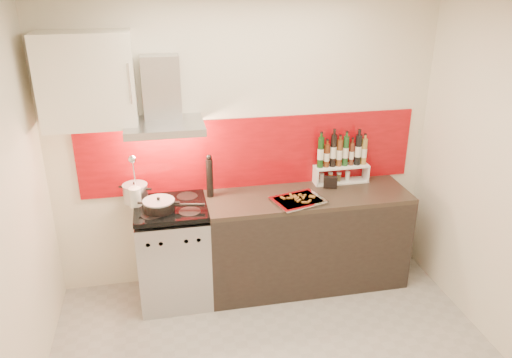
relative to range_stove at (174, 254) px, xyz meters
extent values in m
cube|color=silver|center=(0.70, 0.30, 0.86)|extent=(3.40, 0.02, 2.60)
cube|color=maroon|center=(0.75, 0.29, 0.78)|extent=(3.00, 0.02, 0.64)
cube|color=#B7B7BA|center=(0.00, 0.00, -0.02)|extent=(0.60, 0.60, 0.84)
cube|color=black|center=(0.00, -0.28, -0.11)|extent=(0.50, 0.02, 0.40)
cube|color=#B7B7BA|center=(0.00, -0.28, 0.28)|extent=(0.56, 0.02, 0.12)
cube|color=#FF190C|center=(0.00, -0.29, 0.28)|extent=(0.10, 0.01, 0.04)
cube|color=black|center=(0.00, 0.00, 0.45)|extent=(0.60, 0.60, 0.04)
cube|color=black|center=(1.20, 0.00, -0.01)|extent=(1.80, 0.60, 0.86)
cube|color=#2C251B|center=(1.20, 0.00, 0.44)|extent=(1.80, 0.60, 0.04)
cube|color=#B7B7BA|center=(0.00, 0.05, 1.14)|extent=(0.62, 0.50, 0.06)
cube|color=#B7B7BA|center=(0.00, 0.20, 1.42)|extent=(0.30, 0.18, 0.50)
sphere|color=#FFD18C|center=(-0.15, 0.05, 1.10)|extent=(0.07, 0.07, 0.07)
sphere|color=#FFD18C|center=(0.15, 0.05, 1.10)|extent=(0.07, 0.07, 0.07)
cube|color=white|center=(-0.55, 0.13, 1.51)|extent=(0.70, 0.35, 0.72)
cylinder|color=#B7B7BA|center=(-0.28, 0.14, 0.54)|extent=(0.21, 0.21, 0.14)
cylinder|color=#99999E|center=(-0.28, 0.14, 0.62)|extent=(0.21, 0.21, 0.01)
sphere|color=black|center=(-0.28, 0.14, 0.64)|extent=(0.03, 0.03, 0.03)
cylinder|color=black|center=(-0.09, -0.08, 0.51)|extent=(0.25, 0.25, 0.08)
cylinder|color=#99999E|center=(-0.09, -0.08, 0.55)|extent=(0.26, 0.26, 0.01)
sphere|color=black|center=(-0.09, -0.08, 0.57)|extent=(0.03, 0.03, 0.03)
cylinder|color=black|center=(0.15, -0.12, 0.52)|extent=(0.25, 0.07, 0.03)
cylinder|color=silver|center=(-0.28, 0.06, 0.54)|extent=(0.10, 0.10, 0.17)
cylinder|color=silver|center=(-0.27, 0.06, 0.76)|extent=(0.01, 0.08, 0.31)
sphere|color=silver|center=(-0.27, -0.01, 0.90)|extent=(0.07, 0.07, 0.07)
cylinder|color=black|center=(0.35, 0.14, 0.63)|extent=(0.06, 0.06, 0.34)
sphere|color=black|center=(0.35, 0.14, 0.82)|extent=(0.05, 0.05, 0.05)
cube|color=white|center=(1.57, 0.21, 0.47)|extent=(0.51, 0.14, 0.01)
cube|color=white|center=(1.33, 0.21, 0.54)|extent=(0.01, 0.14, 0.14)
cube|color=white|center=(1.82, 0.21, 0.54)|extent=(0.02, 0.14, 0.14)
cube|color=white|center=(1.57, 0.21, 0.62)|extent=(0.51, 0.14, 0.02)
cylinder|color=#123411|center=(1.36, 0.21, 0.77)|extent=(0.06, 0.06, 0.28)
cylinder|color=#54250E|center=(1.42, 0.21, 0.73)|extent=(0.05, 0.05, 0.21)
cylinder|color=black|center=(1.48, 0.21, 0.78)|extent=(0.06, 0.06, 0.30)
cylinder|color=brown|center=(1.54, 0.21, 0.75)|extent=(0.05, 0.05, 0.25)
cylinder|color=#17401A|center=(1.60, 0.21, 0.76)|extent=(0.05, 0.05, 0.28)
cylinder|color=#542616|center=(1.66, 0.21, 0.73)|extent=(0.04, 0.04, 0.21)
cylinder|color=black|center=(1.72, 0.21, 0.77)|extent=(0.06, 0.06, 0.29)
cylinder|color=olive|center=(1.78, 0.21, 0.75)|extent=(0.05, 0.05, 0.24)
cylinder|color=beige|center=(1.39, 0.21, 0.51)|extent=(0.04, 0.04, 0.07)
cylinder|color=#AE5C1D|center=(1.47, 0.21, 0.51)|extent=(0.04, 0.04, 0.08)
cylinder|color=#493F24|center=(1.55, 0.21, 0.51)|extent=(0.04, 0.04, 0.07)
cylinder|color=silver|center=(1.64, 0.21, 0.51)|extent=(0.04, 0.04, 0.07)
cube|color=black|center=(1.43, 0.09, 0.52)|extent=(0.13, 0.08, 0.10)
cube|color=silver|center=(1.07, -0.13, 0.47)|extent=(0.46, 0.40, 0.01)
cube|color=silver|center=(1.07, -0.13, 0.48)|extent=(0.49, 0.42, 0.01)
cube|color=red|center=(1.07, -0.13, 0.48)|extent=(0.41, 0.35, 0.01)
cube|color=brown|center=(1.07, -0.07, 0.49)|extent=(0.04, 0.05, 0.01)
cube|color=brown|center=(1.00, -0.10, 0.49)|extent=(0.05, 0.02, 0.01)
cube|color=brown|center=(1.19, -0.12, 0.49)|extent=(0.05, 0.04, 0.01)
cube|color=brown|center=(1.06, -0.10, 0.49)|extent=(0.05, 0.05, 0.01)
cube|color=brown|center=(1.10, -0.21, 0.49)|extent=(0.06, 0.03, 0.01)
cube|color=brown|center=(1.03, -0.09, 0.49)|extent=(0.06, 0.03, 0.01)
cube|color=brown|center=(0.95, -0.08, 0.49)|extent=(0.04, 0.05, 0.01)
cube|color=brown|center=(1.03, -0.04, 0.49)|extent=(0.02, 0.05, 0.01)
cube|color=brown|center=(1.07, -0.16, 0.49)|extent=(0.05, 0.05, 0.01)
cube|color=brown|center=(1.11, -0.07, 0.49)|extent=(0.05, 0.05, 0.01)
cube|color=brown|center=(1.13, -0.08, 0.49)|extent=(0.05, 0.04, 0.01)
cube|color=brown|center=(1.12, -0.07, 0.49)|extent=(0.03, 0.06, 0.01)
cube|color=brown|center=(1.12, -0.11, 0.49)|extent=(0.04, 0.05, 0.01)
cube|color=brown|center=(1.20, -0.10, 0.49)|extent=(0.05, 0.04, 0.01)
cube|color=brown|center=(1.15, -0.19, 0.49)|extent=(0.05, 0.05, 0.01)
cube|color=brown|center=(1.06, -0.13, 0.49)|extent=(0.05, 0.05, 0.01)
camera|label=1|loc=(-0.04, -3.81, 2.28)|focal=35.00mm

